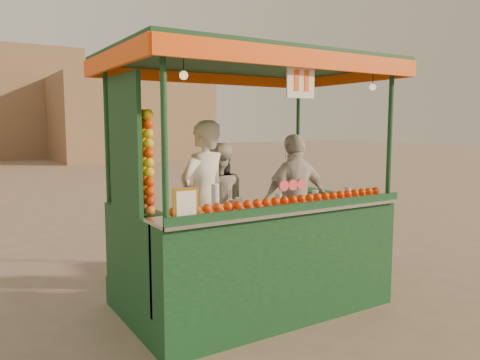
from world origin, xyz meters
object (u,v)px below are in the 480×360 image
vendor_left (204,200)px  vendor_right (295,199)px  vendor_middle (218,203)px  juice_cart (249,230)px

vendor_left → vendor_right: (1.24, -0.15, -0.08)m
vendor_middle → vendor_right: bearing=172.7°
juice_cart → vendor_left: bearing=132.2°
vendor_middle → vendor_right: (0.83, -0.55, 0.06)m
vendor_left → vendor_middle: (0.41, 0.40, -0.14)m
juice_cart → vendor_middle: juice_cart is taller
juice_cart → vendor_middle: (0.04, 0.81, 0.19)m
vendor_left → vendor_middle: size_ratio=1.18×
vendor_middle → juice_cart: bearing=113.2°
vendor_right → vendor_middle: bearing=-33.6°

